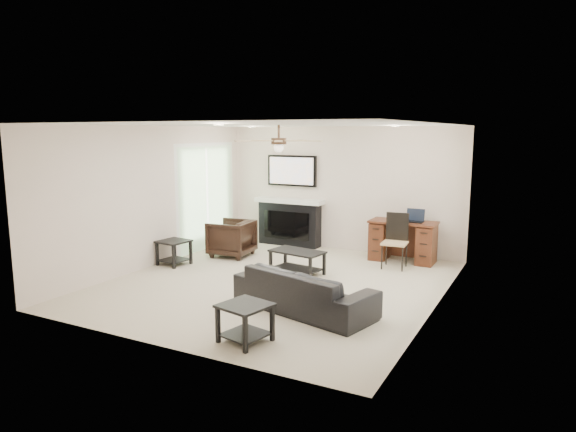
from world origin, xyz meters
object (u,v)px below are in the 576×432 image
object	(u,v)px
coffee_table	(297,262)
fireplace_unit	(289,201)
sofa	(304,290)
armchair	(231,238)
desk	(403,241)

from	to	relation	value
coffee_table	fireplace_unit	xyz separation A→B (m)	(-1.15, 1.93, 0.75)
sofa	armchair	bearing A→B (deg)	-25.37
armchair	desk	world-z (taller)	desk
sofa	fireplace_unit	distance (m)	4.13
sofa	coffee_table	world-z (taller)	sofa
sofa	desk	distance (m)	3.31
armchair	desk	xyz separation A→B (m)	(3.06, 1.12, 0.03)
coffee_table	sofa	bearing A→B (deg)	-51.62
fireplace_unit	desk	size ratio (longest dim) A/B	1.57
armchair	coffee_table	distance (m)	1.79
sofa	coffee_table	size ratio (longest dim) A/B	2.20
armchair	fireplace_unit	bearing A→B (deg)	152.61
sofa	fireplace_unit	world-z (taller)	fireplace_unit
sofa	desk	bearing A→B (deg)	-83.82
sofa	desk	world-z (taller)	desk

